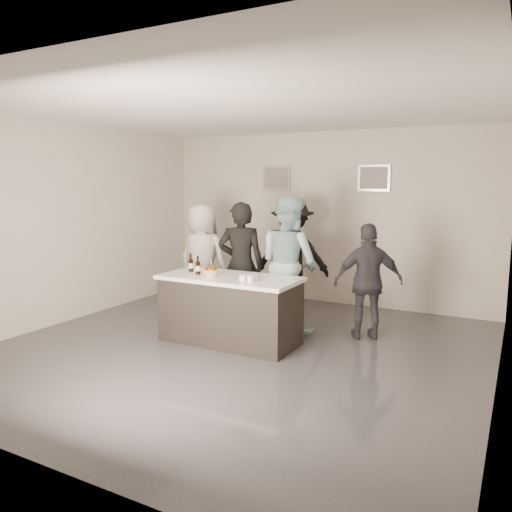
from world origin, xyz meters
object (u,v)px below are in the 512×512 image
beer_bottle_b (198,265)px  person_guest_back (292,256)px  cake (211,273)px  beer_bottle_a (191,262)px  person_guest_right (368,282)px  person_main_blue (289,263)px  bar_counter (230,309)px  person_guest_left (203,259)px  person_main_black (241,265)px

beer_bottle_b → person_guest_back: (0.50, 1.97, -0.10)m
cake → beer_bottle_b: size_ratio=0.78×
beer_bottle_a → person_guest_right: person_guest_right is taller
person_main_blue → bar_counter: bearing=88.5°
bar_counter → beer_bottle_b: bearing=-168.7°
bar_counter → beer_bottle_a: size_ratio=7.15×
person_guest_back → cake: bearing=62.4°
person_main_blue → person_guest_left: (-1.64, 0.22, -0.08)m
person_main_blue → cake: bearing=81.2°
cake → person_main_blue: 1.22m
person_main_black → person_guest_back: (0.30, 1.16, 0.00)m
beer_bottle_a → cake: bearing=-19.5°
bar_counter → cake: bearing=-154.3°
person_main_black → bar_counter: bearing=85.2°
person_guest_right → beer_bottle_b: bearing=1.2°
person_guest_left → bar_counter: bearing=137.0°
beer_bottle_a → person_guest_back: bearing=68.7°
bar_counter → person_main_black: size_ratio=1.00×
beer_bottle_b → person_main_black: bearing=75.6°
beer_bottle_b → person_guest_left: (-0.76, 1.22, -0.13)m
person_guest_left → person_guest_right: 2.78m
cake → person_guest_right: bearing=32.4°
beer_bottle_b → person_main_blue: bearing=48.5°
beer_bottle_a → person_guest_back: 1.97m
person_main_black → person_guest_left: 1.05m
cake → person_main_blue: size_ratio=0.10×
beer_bottle_a → person_main_blue: 1.40m
bar_counter → person_main_blue: 1.14m
person_main_black → person_main_blue: (0.68, 0.20, 0.05)m
cake → person_main_black: person_main_black is taller
cake → person_main_black: bearing=90.8°
person_guest_right → person_main_black: bearing=-17.9°
bar_counter → person_guest_back: size_ratio=1.00×
cake → person_guest_back: person_guest_back is taller
beer_bottle_a → person_guest_back: person_guest_back is taller
cake → person_guest_back: bearing=81.8°
person_main_blue → person_guest_right: 1.15m
beer_bottle_a → person_main_black: size_ratio=0.14×
person_main_blue → person_guest_back: (-0.38, 0.97, -0.04)m
beer_bottle_b → person_guest_back: person_guest_back is taller
person_guest_right → person_guest_back: size_ratio=0.85×
person_main_blue → person_guest_back: person_main_blue is taller
cake → beer_bottle_a: beer_bottle_a is taller
beer_bottle_b → person_main_blue: person_main_blue is taller
person_main_black → person_guest_left: size_ratio=1.04×
person_main_black → beer_bottle_b: bearing=52.4°
beer_bottle_a → beer_bottle_b: bearing=-32.0°
beer_bottle_b → person_guest_right: 2.32m
person_guest_right → person_guest_back: person_guest_back is taller
person_main_blue → person_guest_back: size_ratio=1.05×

